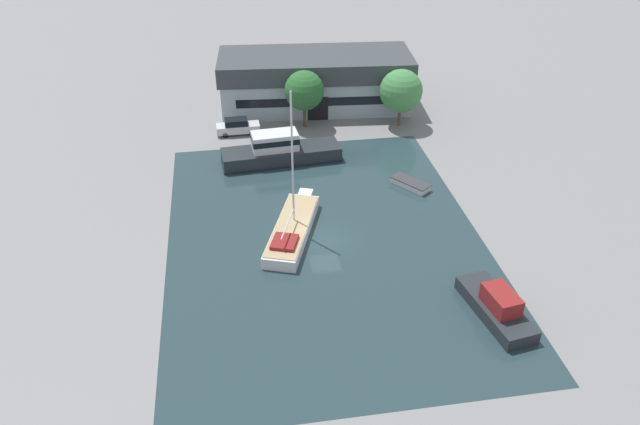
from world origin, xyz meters
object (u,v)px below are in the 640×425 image
at_px(quay_tree_near_building, 304,91).
at_px(quay_tree_by_water, 401,91).
at_px(motor_cruiser, 280,151).
at_px(small_dinghy, 410,184).
at_px(cabin_boat, 497,306).
at_px(sailboat_moored, 293,228).
at_px(parked_car, 238,126).
at_px(warehouse_building, 315,80).

bearing_deg(quay_tree_near_building, quay_tree_by_water, -7.45).
height_order(motor_cruiser, small_dinghy, motor_cruiser).
height_order(quay_tree_by_water, motor_cruiser, quay_tree_by_water).
bearing_deg(small_dinghy, cabin_boat, -123.78).
bearing_deg(quay_tree_by_water, small_dinghy, -100.66).
relative_size(sailboat_moored, motor_cruiser, 1.02).
bearing_deg(motor_cruiser, quay_tree_by_water, -69.52).
bearing_deg(sailboat_moored, quay_tree_by_water, 73.22).
relative_size(parked_car, small_dinghy, 1.18).
xyz_separation_m(sailboat_moored, motor_cruiser, (0.30, 13.48, 0.53)).
distance_m(parked_car, sailboat_moored, 21.14).
height_order(quay_tree_near_building, small_dinghy, quay_tree_near_building).
relative_size(quay_tree_by_water, small_dinghy, 1.61).
height_order(small_dinghy, cabin_boat, cabin_boat).
bearing_deg(small_dinghy, quay_tree_near_building, 81.33).
relative_size(quay_tree_near_building, cabin_boat, 0.87).
xyz_separation_m(warehouse_building, quay_tree_by_water, (8.63, -7.26, 0.93)).
bearing_deg(warehouse_building, cabin_boat, -75.38).
height_order(quay_tree_by_water, small_dinghy, quay_tree_by_water).
bearing_deg(sailboat_moored, motor_cruiser, 108.11).
distance_m(parked_car, small_dinghy, 21.49).
bearing_deg(quay_tree_by_water, parked_car, 178.17).
distance_m(motor_cruiser, cabin_boat, 28.90).
height_order(quay_tree_by_water, parked_car, quay_tree_by_water).
height_order(warehouse_building, quay_tree_near_building, quay_tree_near_building).
bearing_deg(cabin_boat, small_dinghy, 83.63).
bearing_deg(parked_car, motor_cruiser, 27.31).
relative_size(warehouse_building, motor_cruiser, 1.89).
xyz_separation_m(quay_tree_near_building, motor_cruiser, (-3.73, -8.16, -3.17)).
xyz_separation_m(parked_car, sailboat_moored, (3.65, -20.82, -0.25)).
relative_size(warehouse_building, quay_tree_near_building, 3.59).
relative_size(warehouse_building, small_dinghy, 5.77).
relative_size(quay_tree_by_water, cabin_boat, 0.88).
xyz_separation_m(quay_tree_by_water, sailboat_moored, (-14.79, -20.23, -3.52)).
xyz_separation_m(quay_tree_near_building, cabin_boat, (9.06, -34.07, -3.51)).
height_order(quay_tree_near_building, sailboat_moored, sailboat_moored).
bearing_deg(quay_tree_near_building, small_dinghy, -62.08).
height_order(sailboat_moored, motor_cruiser, sailboat_moored).
height_order(quay_tree_near_building, cabin_boat, quay_tree_near_building).
xyz_separation_m(quay_tree_near_building, sailboat_moored, (-4.03, -21.63, -3.70)).
relative_size(warehouse_building, parked_car, 4.90).
xyz_separation_m(motor_cruiser, small_dinghy, (11.86, -7.20, -0.83)).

